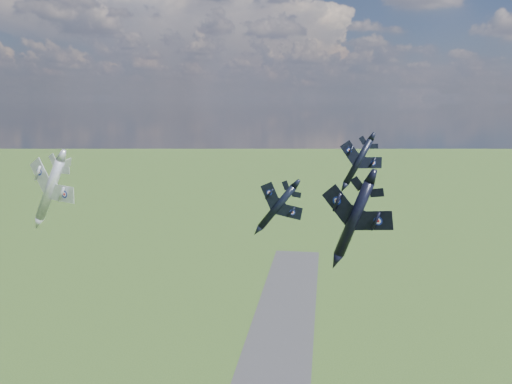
% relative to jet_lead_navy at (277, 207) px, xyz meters
% --- Properties ---
extents(jet_lead_navy, '(10.83, 14.20, 7.87)m').
position_rel_jet_lead_navy_xyz_m(jet_lead_navy, '(0.00, 0.00, 0.00)').
color(jet_lead_navy, black).
extents(jet_right_navy, '(14.88, 17.00, 6.30)m').
position_rel_jet_lead_navy_xyz_m(jet_right_navy, '(11.83, -22.29, 3.65)').
color(jet_right_navy, black).
extents(jet_high_navy, '(10.24, 13.26, 6.40)m').
position_rel_jet_lead_navy_xyz_m(jet_high_navy, '(14.03, 8.90, 7.05)').
color(jet_high_navy, black).
extents(jet_left_silver, '(16.73, 19.52, 8.94)m').
position_rel_jet_lead_navy_xyz_m(jet_left_silver, '(-37.63, -7.25, 3.40)').
color(jet_left_silver, '#A6A8B1').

